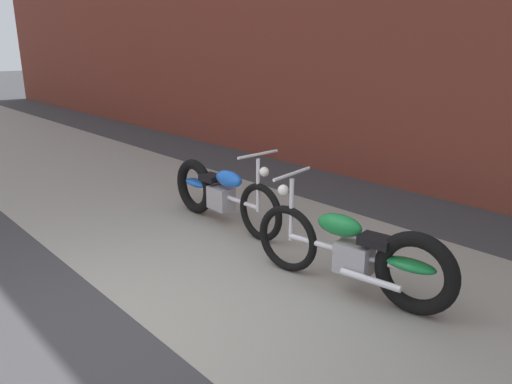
# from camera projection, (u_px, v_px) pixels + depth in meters

# --- Properties ---
(ground_plane) EXTENTS (80.00, 80.00, 0.00)m
(ground_plane) POSITION_uv_depth(u_px,v_px,m) (137.00, 321.00, 4.04)
(ground_plane) COLOR #38383A
(sidewalk_slab) EXTENTS (36.00, 3.50, 0.01)m
(sidewalk_slab) POSITION_uv_depth(u_px,v_px,m) (286.00, 260.00, 5.16)
(sidewalk_slab) COLOR gray
(sidewalk_slab) RESTS_ON ground
(motorcycle_blue) EXTENTS (2.01, 0.58, 1.03)m
(motorcycle_blue) POSITION_uv_depth(u_px,v_px,m) (217.00, 192.00, 6.17)
(motorcycle_blue) COLOR black
(motorcycle_blue) RESTS_ON ground
(motorcycle_green) EXTENTS (2.00, 0.61, 1.03)m
(motorcycle_green) POSITION_uv_depth(u_px,v_px,m) (362.00, 254.00, 4.35)
(motorcycle_green) COLOR black
(motorcycle_green) RESTS_ON ground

